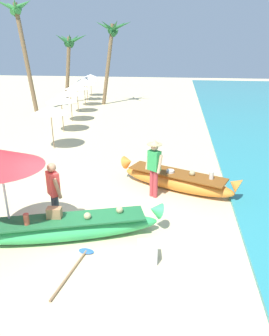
{
  "coord_description": "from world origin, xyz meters",
  "views": [
    {
      "loc": [
        1.97,
        -6.66,
        4.37
      ],
      "look_at": [
        0.78,
        2.12,
        0.9
      ],
      "focal_mm": 33.74,
      "sensor_mm": 36.0,
      "label": 1
    }
  ],
  "objects_px": {
    "palm_tree_mid_cluster": "(112,37)",
    "palm_tree_tall_inland": "(19,25)",
    "paddle": "(76,265)",
    "person_vendor_hatted": "(154,165)",
    "boat_green_foreground": "(67,228)",
    "cooler_box": "(147,252)",
    "boat_orange_midground": "(176,180)",
    "person_tourist_customer": "(54,192)",
    "palm_tree_leaning_seaward": "(69,48)"
  },
  "relations": [
    {
      "from": "boat_green_foreground",
      "to": "paddle",
      "type": "relative_size",
      "value": 2.77
    },
    {
      "from": "boat_green_foreground",
      "to": "boat_orange_midground",
      "type": "relative_size",
      "value": 1.18
    },
    {
      "from": "paddle",
      "to": "boat_green_foreground",
      "type": "bearing_deg",
      "value": 118.21
    },
    {
      "from": "boat_green_foreground",
      "to": "cooler_box",
      "type": "relative_size",
      "value": 10.64
    },
    {
      "from": "palm_tree_tall_inland",
      "to": "person_tourist_customer",
      "type": "bearing_deg",
      "value": -62.51
    },
    {
      "from": "person_tourist_customer",
      "to": "palm_tree_mid_cluster",
      "type": "relative_size",
      "value": 0.29
    },
    {
      "from": "person_vendor_hatted",
      "to": "boat_green_foreground",
      "type": "bearing_deg",
      "value": -126.16
    },
    {
      "from": "boat_green_foreground",
      "to": "palm_tree_leaning_seaward",
      "type": "distance_m",
      "value": 19.67
    },
    {
      "from": "palm_tree_tall_inland",
      "to": "boat_orange_midground",
      "type": "bearing_deg",
      "value": -47.84
    },
    {
      "from": "boat_green_foreground",
      "to": "palm_tree_tall_inland",
      "type": "xyz_separation_m",
      "value": [
        -7.75,
        14.54,
        5.23
      ]
    },
    {
      "from": "palm_tree_mid_cluster",
      "to": "palm_tree_tall_inland",
      "type": "bearing_deg",
      "value": -144.97
    },
    {
      "from": "person_vendor_hatted",
      "to": "person_tourist_customer",
      "type": "bearing_deg",
      "value": -138.29
    },
    {
      "from": "person_tourist_customer",
      "to": "palm_tree_tall_inland",
      "type": "relative_size",
      "value": 0.24
    },
    {
      "from": "person_vendor_hatted",
      "to": "palm_tree_tall_inland",
      "type": "relative_size",
      "value": 0.25
    },
    {
      "from": "person_vendor_hatted",
      "to": "person_tourist_customer",
      "type": "xyz_separation_m",
      "value": [
        -2.31,
        -2.06,
        -0.06
      ]
    },
    {
      "from": "person_tourist_customer",
      "to": "palm_tree_mid_cluster",
      "type": "height_order",
      "value": "palm_tree_mid_cluster"
    },
    {
      "from": "palm_tree_leaning_seaward",
      "to": "paddle",
      "type": "relative_size",
      "value": 3.14
    },
    {
      "from": "palm_tree_mid_cluster",
      "to": "palm_tree_leaning_seaward",
      "type": "bearing_deg",
      "value": 176.81
    },
    {
      "from": "cooler_box",
      "to": "palm_tree_leaning_seaward",
      "type": "bearing_deg",
      "value": 105.41
    },
    {
      "from": "boat_orange_midground",
      "to": "paddle",
      "type": "height_order",
      "value": "boat_orange_midground"
    },
    {
      "from": "person_vendor_hatted",
      "to": "paddle",
      "type": "xyz_separation_m",
      "value": [
        -1.35,
        -3.51,
        -1.02
      ]
    },
    {
      "from": "palm_tree_leaning_seaward",
      "to": "palm_tree_tall_inland",
      "type": "bearing_deg",
      "value": -116.26
    },
    {
      "from": "person_tourist_customer",
      "to": "palm_tree_tall_inland",
      "type": "height_order",
      "value": "palm_tree_tall_inland"
    },
    {
      "from": "boat_green_foreground",
      "to": "cooler_box",
      "type": "distance_m",
      "value": 2.06
    },
    {
      "from": "person_tourist_customer",
      "to": "cooler_box",
      "type": "xyz_separation_m",
      "value": [
        2.43,
        -1.05,
        -0.77
      ]
    },
    {
      "from": "palm_tree_leaning_seaward",
      "to": "person_vendor_hatted",
      "type": "bearing_deg",
      "value": -64.02
    },
    {
      "from": "boat_orange_midground",
      "to": "person_vendor_hatted",
      "type": "xyz_separation_m",
      "value": [
        -0.68,
        -0.61,
        0.73
      ]
    },
    {
      "from": "person_vendor_hatted",
      "to": "person_tourist_customer",
      "type": "height_order",
      "value": "person_vendor_hatted"
    },
    {
      "from": "palm_tree_mid_cluster",
      "to": "paddle",
      "type": "distance_m",
      "value": 19.99
    },
    {
      "from": "boat_orange_midground",
      "to": "palm_tree_mid_cluster",
      "type": "relative_size",
      "value": 0.64
    },
    {
      "from": "person_tourist_customer",
      "to": "palm_tree_leaning_seaward",
      "type": "height_order",
      "value": "palm_tree_leaning_seaward"
    },
    {
      "from": "boat_orange_midground",
      "to": "palm_tree_leaning_seaward",
      "type": "height_order",
      "value": "palm_tree_leaning_seaward"
    },
    {
      "from": "palm_tree_mid_cluster",
      "to": "paddle",
      "type": "xyz_separation_m",
      "value": [
        3.03,
        -19.16,
        -4.83
      ]
    },
    {
      "from": "palm_tree_mid_cluster",
      "to": "cooler_box",
      "type": "distance_m",
      "value": 19.85
    },
    {
      "from": "person_vendor_hatted",
      "to": "palm_tree_tall_inland",
      "type": "height_order",
      "value": "palm_tree_tall_inland"
    },
    {
      "from": "paddle",
      "to": "person_tourist_customer",
      "type": "bearing_deg",
      "value": 123.46
    },
    {
      "from": "boat_orange_midground",
      "to": "palm_tree_leaning_seaward",
      "type": "xyz_separation_m",
      "value": [
        -8.4,
        15.23,
        3.79
      ]
    },
    {
      "from": "person_tourist_customer",
      "to": "paddle",
      "type": "distance_m",
      "value": 1.98
    },
    {
      "from": "boat_green_foreground",
      "to": "palm_tree_leaning_seaward",
      "type": "bearing_deg",
      "value": 107.65
    },
    {
      "from": "palm_tree_leaning_seaward",
      "to": "palm_tree_mid_cluster",
      "type": "bearing_deg",
      "value": -3.19
    },
    {
      "from": "person_tourist_customer",
      "to": "paddle",
      "type": "xyz_separation_m",
      "value": [
        0.96,
        -1.45,
        -0.96
      ]
    },
    {
      "from": "boat_orange_midground",
      "to": "cooler_box",
      "type": "xyz_separation_m",
      "value": [
        -0.57,
        -3.72,
        -0.1
      ]
    },
    {
      "from": "person_vendor_hatted",
      "to": "palm_tree_mid_cluster",
      "type": "xyz_separation_m",
      "value": [
        -4.39,
        15.65,
        3.81
      ]
    },
    {
      "from": "boat_orange_midground",
      "to": "palm_tree_tall_inland",
      "type": "height_order",
      "value": "palm_tree_tall_inland"
    },
    {
      "from": "cooler_box",
      "to": "boat_orange_midground",
      "type": "bearing_deg",
      "value": 74.25
    },
    {
      "from": "palm_tree_tall_inland",
      "to": "cooler_box",
      "type": "bearing_deg",
      "value": -57.19
    },
    {
      "from": "boat_green_foreground",
      "to": "person_vendor_hatted",
      "type": "bearing_deg",
      "value": 53.84
    },
    {
      "from": "palm_tree_tall_inland",
      "to": "paddle",
      "type": "height_order",
      "value": "palm_tree_tall_inland"
    },
    {
      "from": "person_tourist_customer",
      "to": "palm_tree_mid_cluster",
      "type": "distance_m",
      "value": 18.25
    },
    {
      "from": "palm_tree_leaning_seaward",
      "to": "paddle",
      "type": "height_order",
      "value": "palm_tree_leaning_seaward"
    }
  ]
}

